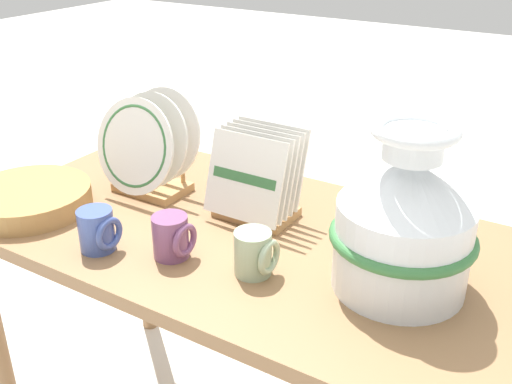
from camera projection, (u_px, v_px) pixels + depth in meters
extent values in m
cube|color=olive|center=(256.00, 240.00, 1.42)|extent=(1.42, 0.71, 0.03)
cylinder|color=olive|center=(143.00, 245.00, 2.13)|extent=(0.06, 0.06, 0.71)
cylinder|color=silver|center=(401.00, 246.00, 1.18)|extent=(0.27, 0.27, 0.19)
cone|color=silver|center=(409.00, 182.00, 1.12)|extent=(0.27, 0.27, 0.09)
cylinder|color=silver|center=(414.00, 145.00, 1.09)|extent=(0.11, 0.11, 0.06)
torus|color=silver|center=(415.00, 130.00, 1.08)|extent=(0.16, 0.16, 0.02)
torus|color=#38753D|center=(403.00, 236.00, 1.17)|extent=(0.29, 0.29, 0.02)
cube|color=tan|center=(153.00, 187.00, 1.62)|extent=(0.19, 0.13, 0.02)
cylinder|color=tan|center=(145.00, 161.00, 1.67)|extent=(0.01, 0.01, 0.07)
cylinder|color=tan|center=(183.00, 170.00, 1.61)|extent=(0.01, 0.01, 0.07)
cylinder|color=white|center=(135.00, 146.00, 1.52)|extent=(0.25, 0.08, 0.24)
torus|color=#38703D|center=(135.00, 146.00, 1.52)|extent=(0.22, 0.07, 0.21)
cylinder|color=white|center=(149.00, 140.00, 1.57)|extent=(0.25, 0.08, 0.24)
cylinder|color=white|center=(162.00, 134.00, 1.61)|extent=(0.25, 0.08, 0.24)
cube|color=tan|center=(256.00, 212.00, 1.49)|extent=(0.19, 0.13, 0.02)
cylinder|color=tan|center=(245.00, 182.00, 1.54)|extent=(0.01, 0.01, 0.07)
cylinder|color=tan|center=(290.00, 194.00, 1.48)|extent=(0.01, 0.01, 0.07)
cube|color=white|center=(245.00, 178.00, 1.40)|extent=(0.20, 0.07, 0.20)
cube|color=white|center=(251.00, 174.00, 1.42)|extent=(0.20, 0.07, 0.20)
cube|color=white|center=(256.00, 170.00, 1.44)|extent=(0.20, 0.07, 0.20)
cube|color=white|center=(262.00, 167.00, 1.46)|extent=(0.20, 0.07, 0.20)
cube|color=white|center=(268.00, 163.00, 1.48)|extent=(0.20, 0.07, 0.20)
cube|color=#38703D|center=(244.00, 178.00, 1.40)|extent=(0.17, 0.01, 0.02)
cylinder|color=#AD7F47|center=(30.00, 206.00, 1.53)|extent=(0.31, 0.31, 0.01)
cylinder|color=#AD7F47|center=(29.00, 203.00, 1.53)|extent=(0.31, 0.31, 0.01)
cylinder|color=#AD7F47|center=(29.00, 200.00, 1.53)|extent=(0.31, 0.31, 0.01)
cylinder|color=#AD7F47|center=(28.00, 197.00, 1.52)|extent=(0.31, 0.31, 0.01)
cylinder|color=#AD7F47|center=(28.00, 194.00, 1.52)|extent=(0.31, 0.31, 0.01)
cylinder|color=#AD7F47|center=(27.00, 190.00, 1.51)|extent=(0.31, 0.31, 0.01)
cylinder|color=#9EB28E|center=(253.00, 253.00, 1.24)|extent=(0.08, 0.08, 0.10)
torus|color=#9EB28E|center=(269.00, 257.00, 1.22)|extent=(0.01, 0.08, 0.08)
cylinder|color=#7A4770|center=(171.00, 236.00, 1.30)|extent=(0.08, 0.08, 0.10)
torus|color=#7A4770|center=(185.00, 241.00, 1.28)|extent=(0.01, 0.08, 0.08)
cylinder|color=#42569E|center=(96.00, 230.00, 1.33)|extent=(0.08, 0.08, 0.10)
torus|color=#42569E|center=(109.00, 234.00, 1.31)|extent=(0.01, 0.08, 0.08)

